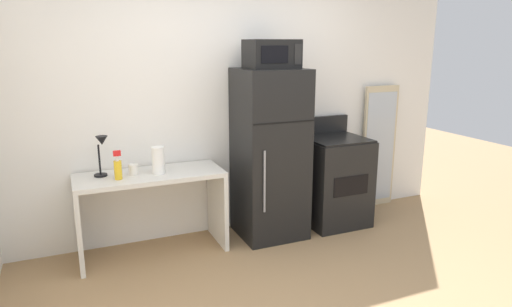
% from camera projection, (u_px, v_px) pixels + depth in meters
% --- Properties ---
extents(wall_back_white, '(5.00, 0.10, 2.60)m').
position_uv_depth(wall_back_white, '(231.00, 101.00, 4.48)').
color(wall_back_white, white).
rests_on(wall_back_white, ground).
extents(desk, '(1.28, 0.52, 0.75)m').
position_uv_depth(desk, '(151.00, 197.00, 4.02)').
color(desk, silver).
rests_on(desk, ground).
extents(desk_lamp, '(0.14, 0.12, 0.35)m').
position_uv_depth(desk_lamp, '(101.00, 149.00, 3.82)').
color(desk_lamp, black).
rests_on(desk_lamp, desk).
extents(coffee_mug, '(0.08, 0.08, 0.09)m').
position_uv_depth(coffee_mug, '(133.00, 170.00, 3.91)').
color(coffee_mug, white).
rests_on(coffee_mug, desk).
extents(spray_bottle, '(0.06, 0.06, 0.25)m').
position_uv_depth(spray_bottle, '(118.00, 168.00, 3.77)').
color(spray_bottle, yellow).
rests_on(spray_bottle, desk).
extents(paper_towel_roll, '(0.11, 0.11, 0.24)m').
position_uv_depth(paper_towel_roll, '(158.00, 160.00, 3.93)').
color(paper_towel_roll, white).
rests_on(paper_towel_roll, desk).
extents(refrigerator, '(0.62, 0.62, 1.64)m').
position_uv_depth(refrigerator, '(270.00, 154.00, 4.36)').
color(refrigerator, black).
rests_on(refrigerator, ground).
extents(microwave, '(0.46, 0.35, 0.26)m').
position_uv_depth(microwave, '(272.00, 54.00, 4.12)').
color(microwave, black).
rests_on(microwave, refrigerator).
extents(oven_range, '(0.62, 0.61, 1.10)m').
position_uv_depth(oven_range, '(334.00, 180.00, 4.73)').
color(oven_range, black).
rests_on(oven_range, ground).
extents(leaning_mirror, '(0.44, 0.03, 1.40)m').
position_uv_depth(leaning_mirror, '(379.00, 147.00, 5.20)').
color(leaning_mirror, '#C6B793').
rests_on(leaning_mirror, ground).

